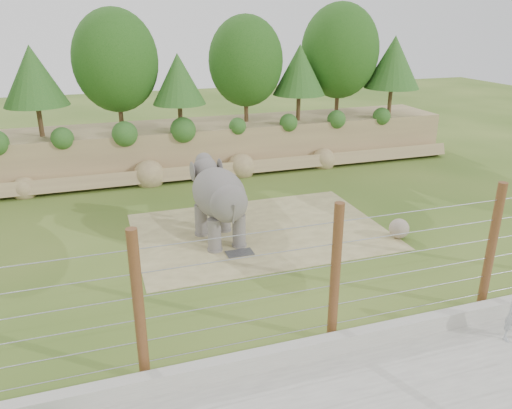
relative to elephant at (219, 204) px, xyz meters
name	(u,v)px	position (x,y,z in m)	size (l,w,h in m)	color
ground	(274,266)	(1.27, -2.68, -1.52)	(90.00, 90.00, 0.00)	#355A19
back_embankment	(205,98)	(1.86, 10.00, 2.45)	(30.00, 5.52, 8.77)	#907653
dirt_patch	(260,231)	(1.77, 0.32, -1.51)	(10.00, 7.00, 0.02)	#8B7E51
drain_grate	(240,253)	(0.40, -1.38, -1.48)	(1.00, 0.60, 0.03)	#262628
elephant	(219,204)	(0.00, 0.00, 0.00)	(1.61, 3.75, 3.04)	#5E5854
stone_ball	(399,229)	(6.77, -2.04, -1.11)	(0.79, 0.79, 0.79)	gray
retaining_wall	(340,343)	(1.27, -7.68, -1.27)	(26.00, 0.35, 0.50)	#A29F96
walkway	(380,402)	(1.27, -9.68, -1.51)	(26.00, 4.00, 0.01)	#A29F96
barrier_fence	(335,275)	(1.27, -7.18, 0.48)	(20.26, 0.26, 4.00)	#502916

